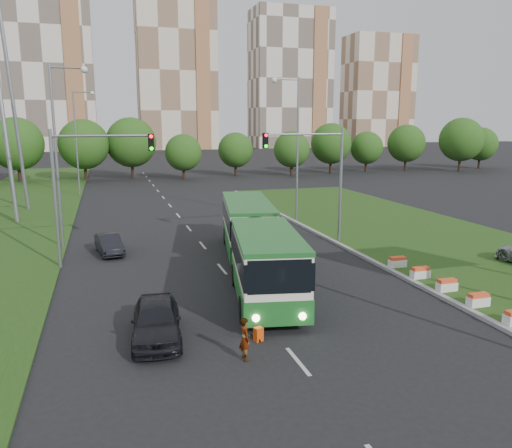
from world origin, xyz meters
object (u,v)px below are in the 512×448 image
object	(u,v)px
traffic_mast_left	(84,176)
shopping_trolley	(258,334)
pedestrian	(245,339)
traffic_mast_median	(320,168)
articulated_bus	(252,240)
car_left_far	(109,244)
car_left_near	(156,320)

from	to	relation	value
traffic_mast_left	shopping_trolley	bearing A→B (deg)	-63.26
pedestrian	traffic_mast_median	bearing A→B (deg)	-37.38
traffic_mast_left	articulated_bus	world-z (taller)	traffic_mast_left
articulated_bus	shopping_trolley	xyz separation A→B (m)	(-2.38, -9.00, -1.54)
shopping_trolley	traffic_mast_left	bearing A→B (deg)	97.94
car_left_far	pedestrian	bearing A→B (deg)	-84.42
traffic_mast_median	pedestrian	world-z (taller)	traffic_mast_median
traffic_mast_left	shopping_trolley	size ratio (longest dim) A/B	14.64
traffic_mast_median	pedestrian	distance (m)	18.60
car_left_near	shopping_trolley	xyz separation A→B (m)	(3.75, -1.32, -0.52)
articulated_bus	car_left_far	world-z (taller)	articulated_bus
traffic_mast_median	car_left_near	distance (m)	18.27
articulated_bus	car_left_near	size ratio (longest dim) A/B	3.90
car_left_near	car_left_far	xyz separation A→B (m)	(-1.61, 14.14, -0.15)
car_left_near	car_left_far	size ratio (longest dim) A/B	1.20
traffic_mast_median	traffic_mast_left	distance (m)	15.19
articulated_bus	pedestrian	distance (m)	10.90
traffic_mast_median	car_left_far	size ratio (longest dim) A/B	2.08
traffic_mast_left	car_left_near	world-z (taller)	traffic_mast_left
traffic_mast_left	traffic_mast_median	bearing A→B (deg)	3.77
car_left_near	car_left_far	bearing A→B (deg)	101.95
traffic_mast_left	car_left_near	size ratio (longest dim) A/B	1.73
car_left_near	car_left_far	world-z (taller)	car_left_near
traffic_mast_median	car_left_near	bearing A→B (deg)	-134.37
traffic_mast_median	shopping_trolley	bearing A→B (deg)	-121.70
car_left_near	pedestrian	xyz separation A→B (m)	(2.84, -2.65, -0.00)
traffic_mast_left	car_left_far	size ratio (longest dim) A/B	2.08
traffic_mast_left	car_left_far	distance (m)	5.46
car_left_far	pedestrian	world-z (taller)	pedestrian
articulated_bus	car_left_far	distance (m)	10.14
car_left_near	shopping_trolley	size ratio (longest dim) A/B	8.45
car_left_near	pedestrian	world-z (taller)	car_left_near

